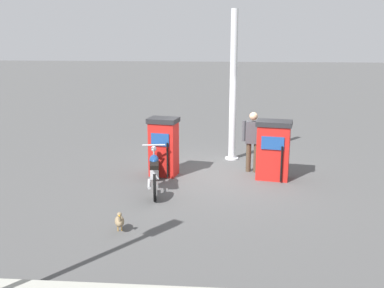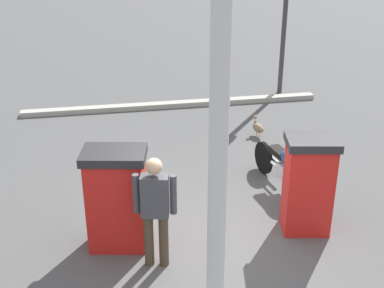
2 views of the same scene
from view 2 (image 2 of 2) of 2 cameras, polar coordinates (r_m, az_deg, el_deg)
ground_plane at (r=7.84m, az=2.49°, el=-10.28°), size 120.00×120.00×0.00m
fuel_pump_near at (r=7.85m, az=12.53°, el=-4.28°), size 0.70×0.81×1.51m
fuel_pump_far at (r=7.40m, az=-8.22°, el=-5.89°), size 0.73×0.94×1.49m
motorcycle_near_pump at (r=8.92m, az=10.18°, el=-2.66°), size 2.07×0.65×0.93m
attendant_person at (r=6.85m, az=-4.03°, el=-6.78°), size 0.27×0.58×1.60m
wandering_duck at (r=11.16m, az=7.20°, el=1.83°), size 0.42×0.27×0.42m
canopy_support_pole at (r=5.29m, az=2.84°, el=-2.65°), size 0.40×0.40×4.27m
road_edge_kerb at (r=12.78m, az=-2.11°, el=4.32°), size 0.49×7.17×0.12m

